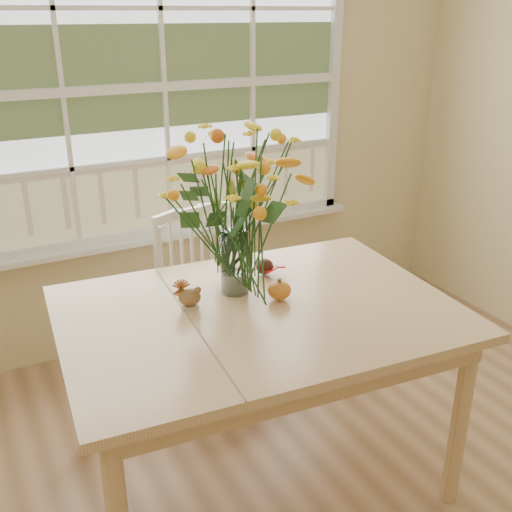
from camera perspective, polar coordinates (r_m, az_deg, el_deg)
wall_back at (r=3.53m, az=-8.74°, el=12.50°), size 4.00×0.02×2.70m
window at (r=3.47m, az=-8.70°, el=15.37°), size 2.42×0.12×1.74m
dining_table at (r=2.45m, az=0.22°, el=-6.93°), size 1.64×1.23×0.83m
windsor_chair at (r=3.19m, az=-5.04°, el=-3.61°), size 0.51×0.49×0.97m
flower_vase at (r=2.40m, az=-2.16°, el=5.25°), size 0.56×0.56×0.66m
pumpkin at (r=2.46m, az=2.24°, el=-3.37°), size 0.10×0.10×0.08m
turkey_figurine at (r=2.41m, az=-6.34°, el=-3.93°), size 0.11×0.09×0.11m
dark_gourd at (r=2.69m, az=0.82°, el=-1.07°), size 0.13×0.08×0.07m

